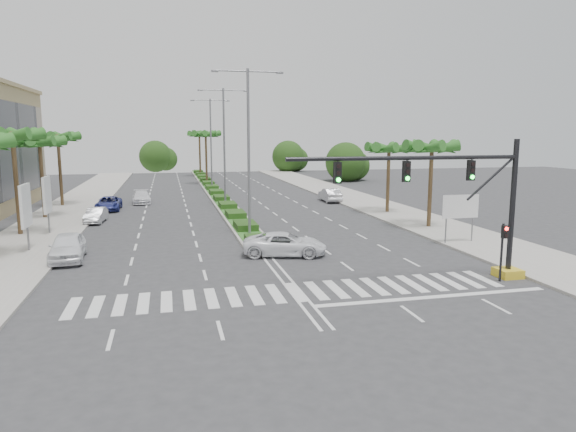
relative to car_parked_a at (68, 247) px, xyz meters
name	(u,v)px	position (x,y,z in m)	size (l,w,h in m)	color
ground	(296,292)	(11.70, -9.24, -0.81)	(160.00, 160.00, 0.00)	#333335
footpath_right	(403,215)	(26.90, 10.76, -0.73)	(6.00, 120.00, 0.15)	gray
footpath_left	(46,229)	(-3.50, 10.76, -0.73)	(6.00, 120.00, 0.15)	gray
median	(213,190)	(11.70, 35.76, -0.71)	(2.20, 75.00, 0.20)	gray
median_grass	(213,190)	(11.70, 35.76, -0.59)	(1.80, 75.00, 0.04)	#286322
signal_gantry	(474,214)	(20.97, -9.24, 2.65)	(12.60, 1.20, 7.20)	gold
pedestrian_signal	(503,242)	(22.30, -9.92, 1.23)	(0.28, 0.36, 3.00)	black
direction_sign	(460,209)	(25.20, -1.25, 1.64)	(2.70, 0.11, 3.40)	slate
billboard_near	(26,206)	(-2.80, 2.76, 2.15)	(0.18, 2.10, 4.35)	slate
billboard_far	(47,195)	(-2.80, 8.76, 2.15)	(0.18, 2.10, 4.35)	slate
palm_left_mid	(13,139)	(-4.80, 8.76, 6.27)	(4.57, 4.68, 7.95)	brown
palm_left_far	(40,145)	(-4.80, 16.76, 5.69)	(4.57, 4.68, 7.35)	brown
palm_left_end	(58,140)	(-4.80, 24.76, 6.07)	(4.57, 4.68, 7.75)	brown
palm_right_near	(432,150)	(26.20, 4.76, 5.39)	(4.57, 4.68, 7.05)	brown
palm_right_far	(389,151)	(26.20, 12.76, 5.10)	(4.57, 4.68, 6.75)	brown
palm_median_a	(206,136)	(11.70, 45.76, 6.36)	(4.57, 4.68, 8.05)	brown
palm_median_b	(199,136)	(11.70, 60.76, 6.36)	(4.57, 4.68, 8.05)	brown
streetlight_near	(249,143)	(11.70, 4.76, 6.00)	(5.10, 0.25, 12.00)	slate
streetlight_mid	(224,140)	(11.70, 20.76, 6.00)	(5.10, 0.25, 12.00)	slate
streetlight_far	(211,139)	(11.70, 36.76, 6.00)	(5.10, 0.25, 12.00)	slate
car_parked_a	(68,247)	(0.00, 0.00, 0.00)	(1.91, 4.75, 1.62)	white
car_parked_b	(96,215)	(-0.10, 13.55, -0.18)	(1.34, 3.85, 1.27)	#BBBCC1
car_parked_c	(109,204)	(0.20, 20.80, -0.14)	(2.23, 4.83, 1.34)	navy
car_parked_d	(142,197)	(3.11, 25.55, -0.14)	(1.87, 4.61, 1.34)	white
car_crossing	(285,244)	(12.88, -1.80, -0.09)	(2.37, 5.15, 1.43)	white
car_right	(330,195)	(23.50, 22.11, -0.06)	(1.58, 4.54, 1.50)	#BBBAC0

